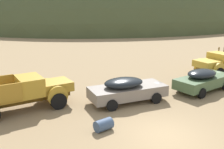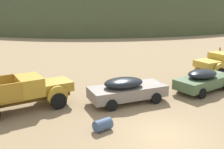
{
  "view_description": "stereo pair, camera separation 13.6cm",
  "coord_description": "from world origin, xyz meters",
  "px_view_note": "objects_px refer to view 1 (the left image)",
  "views": [
    {
      "loc": [
        -7.21,
        -8.25,
        5.76
      ],
      "look_at": [
        0.17,
        5.44,
        1.6
      ],
      "focal_mm": 41.16,
      "sensor_mm": 36.0,
      "label": 1
    },
    {
      "loc": [
        -7.09,
        -8.32,
        5.76
      ],
      "look_at": [
        0.17,
        5.44,
        1.6
      ],
      "focal_mm": 41.16,
      "sensor_mm": 36.0,
      "label": 2
    }
  ],
  "objects_px": {
    "oil_drum_spare": "(104,125)",
    "car_weathered_green": "(205,79)",
    "truck_mustard": "(27,92)",
    "car_primer_gray": "(130,89)",
    "truck_faded_yellow": "(221,63)"
  },
  "relations": [
    {
      "from": "truck_mustard",
      "to": "oil_drum_spare",
      "type": "bearing_deg",
      "value": -63.62
    },
    {
      "from": "car_primer_gray",
      "to": "truck_faded_yellow",
      "type": "relative_size",
      "value": 0.86
    },
    {
      "from": "oil_drum_spare",
      "to": "car_primer_gray",
      "type": "bearing_deg",
      "value": 40.29
    },
    {
      "from": "truck_mustard",
      "to": "car_primer_gray",
      "type": "distance_m",
      "value": 6.05
    },
    {
      "from": "car_primer_gray",
      "to": "truck_mustard",
      "type": "bearing_deg",
      "value": 166.94
    },
    {
      "from": "truck_mustard",
      "to": "truck_faded_yellow",
      "type": "xyz_separation_m",
      "value": [
        16.22,
        0.05,
        -0.01
      ]
    },
    {
      "from": "truck_faded_yellow",
      "to": "car_weathered_green",
      "type": "bearing_deg",
      "value": 28.28
    },
    {
      "from": "car_weathered_green",
      "to": "oil_drum_spare",
      "type": "distance_m",
      "value": 9.2
    },
    {
      "from": "truck_mustard",
      "to": "oil_drum_spare",
      "type": "relative_size",
      "value": 6.34
    },
    {
      "from": "car_weathered_green",
      "to": "oil_drum_spare",
      "type": "xyz_separation_m",
      "value": [
        -8.95,
        -2.06,
        -0.53
      ]
    },
    {
      "from": "oil_drum_spare",
      "to": "truck_faded_yellow",
      "type": "bearing_deg",
      "value": 18.52
    },
    {
      "from": "car_primer_gray",
      "to": "truck_faded_yellow",
      "type": "xyz_separation_m",
      "value": [
        10.46,
        1.89,
        0.18
      ]
    },
    {
      "from": "oil_drum_spare",
      "to": "car_weathered_green",
      "type": "bearing_deg",
      "value": 12.94
    },
    {
      "from": "car_weathered_green",
      "to": "oil_drum_spare",
      "type": "relative_size",
      "value": 5.33
    },
    {
      "from": "car_primer_gray",
      "to": "car_weathered_green",
      "type": "distance_m",
      "value": 5.84
    }
  ]
}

